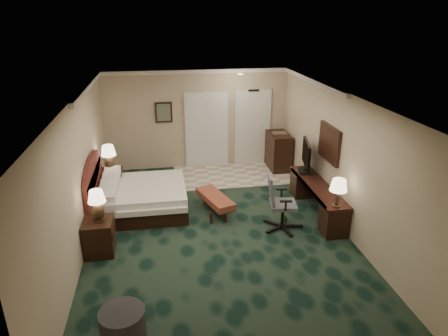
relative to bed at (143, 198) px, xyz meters
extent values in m
cube|color=black|center=(1.47, -1.22, -0.29)|extent=(5.00, 7.50, 0.00)
cube|color=silver|center=(1.47, -1.22, 2.41)|extent=(5.00, 7.50, 0.00)
cube|color=tan|center=(1.47, 2.53, 1.06)|extent=(5.00, 0.00, 2.70)
cube|color=tan|center=(1.47, -4.97, 1.06)|extent=(5.00, 0.00, 2.70)
cube|color=tan|center=(-1.03, -1.22, 1.06)|extent=(0.00, 7.50, 2.70)
cube|color=tan|center=(3.97, -1.22, 1.06)|extent=(0.00, 7.50, 2.70)
cube|color=tan|center=(2.37, 1.68, -0.29)|extent=(3.20, 1.70, 0.01)
cube|color=silver|center=(3.02, 2.50, 0.76)|extent=(1.02, 0.06, 2.18)
cube|color=silver|center=(1.72, 2.49, 0.76)|extent=(1.20, 0.06, 2.10)
cube|color=#3B5B45|center=(0.57, 2.49, 1.31)|extent=(0.45, 0.06, 0.55)
cube|color=white|center=(3.93, -0.62, 1.26)|extent=(0.05, 0.95, 0.75)
cube|color=silver|center=(0.00, 0.00, 0.00)|extent=(1.85, 1.72, 0.59)
cube|color=black|center=(-0.75, -1.55, 0.03)|extent=(0.51, 0.59, 0.64)
cube|color=black|center=(-0.75, 0.85, 0.03)|extent=(0.52, 0.59, 0.65)
cube|color=brown|center=(1.54, -0.35, -0.09)|extent=(0.76, 1.25, 0.40)
cylinder|color=#333236|center=(-0.19, -3.75, -0.07)|extent=(0.78, 0.78, 0.44)
cube|color=black|center=(3.70, -0.74, 0.04)|extent=(0.50, 2.31, 0.67)
cube|color=black|center=(3.70, 0.01, 0.74)|extent=(0.29, 0.93, 0.73)
cube|color=black|center=(3.66, 1.98, 0.21)|extent=(0.53, 0.95, 1.01)
camera|label=1|loc=(0.46, -8.10, 3.84)|focal=32.00mm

